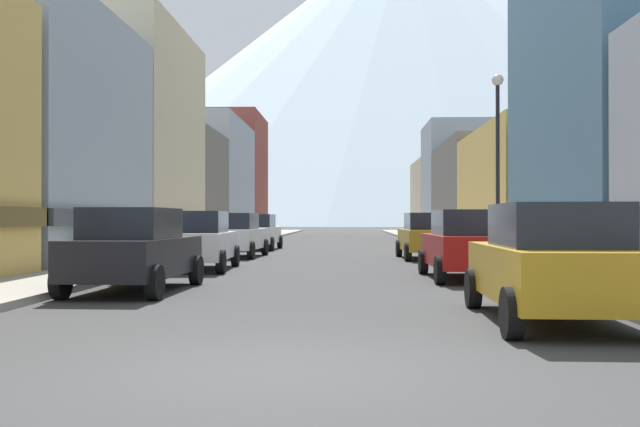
{
  "coord_description": "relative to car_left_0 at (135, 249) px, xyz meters",
  "views": [
    {
      "loc": [
        0.74,
        -7.34,
        1.55
      ],
      "look_at": [
        -0.9,
        35.28,
        1.86
      ],
      "focal_mm": 40.74,
      "sensor_mm": 36.0,
      "label": 1
    }
  ],
  "objects": [
    {
      "name": "car_right_2",
      "position": [
        7.6,
        12.87,
        0.0
      ],
      "size": [
        2.17,
        4.45,
        1.78
      ],
      "color": "#B28419",
      "rests_on": "ground"
    },
    {
      "name": "car_left_1",
      "position": [
        0.0,
        6.54,
        0.0
      ],
      "size": [
        2.19,
        4.46,
        1.78
      ],
      "color": "silver",
      "rests_on": "ground"
    },
    {
      "name": "car_right_0",
      "position": [
        7.6,
        -4.29,
        0.0
      ],
      "size": [
        2.15,
        4.44,
        1.78
      ],
      "color": "#B28419",
      "rests_on": "ground"
    },
    {
      "name": "storefront_left_5",
      "position": [
        -7.7,
        54.01,
        4.68
      ],
      "size": [
        8.31,
        10.63,
        11.51
      ],
      "color": "brown",
      "rests_on": "ground"
    },
    {
      "name": "car_left_3",
      "position": [
        -0.0,
        21.0,
        0.0
      ],
      "size": [
        2.19,
        4.46,
        1.78
      ],
      "color": "silver",
      "rests_on": "ground"
    },
    {
      "name": "car_left_0",
      "position": [
        0.0,
        0.0,
        0.0
      ],
      "size": [
        2.18,
        4.45,
        1.78
      ],
      "color": "black",
      "rests_on": "ground"
    },
    {
      "name": "storefront_left_3",
      "position": [
        -8.06,
        30.54,
        2.52
      ],
      "size": [
        9.02,
        8.33,
        7.1
      ],
      "color": "#66605B",
      "rests_on": "ground"
    },
    {
      "name": "storefront_right_2",
      "position": [
        15.48,
        22.95,
        2.11
      ],
      "size": [
        8.66,
        13.9,
        6.26
      ],
      "color": "#D8B259",
      "rests_on": "ground"
    },
    {
      "name": "ground_plane",
      "position": [
        3.8,
        -7.93,
        -0.9
      ],
      "size": [
        400.0,
        400.0,
        0.0
      ],
      "primitive_type": "plane",
      "color": "#363636"
    },
    {
      "name": "sidewalk_left",
      "position": [
        -2.45,
        27.07,
        -0.82
      ],
      "size": [
        2.5,
        100.0,
        0.15
      ],
      "primitive_type": "cube",
      "color": "gray",
      "rests_on": "ground"
    },
    {
      "name": "sidewalk_right",
      "position": [
        10.05,
        27.07,
        -0.82
      ],
      "size": [
        2.5,
        100.0,
        0.15
      ],
      "primitive_type": "cube",
      "color": "gray",
      "rests_on": "ground"
    },
    {
      "name": "storefront_left_4",
      "position": [
        -7.31,
        41.65,
        3.58
      ],
      "size": [
        7.53,
        13.85,
        9.28
      ],
      "color": "#99A5B2",
      "rests_on": "ground"
    },
    {
      "name": "car_right_1",
      "position": [
        7.6,
        3.49,
        0.0
      ],
      "size": [
        2.12,
        4.43,
        1.78
      ],
      "color": "#9E1111",
      "rests_on": "ground"
    },
    {
      "name": "mountain_backdrop",
      "position": [
        26.16,
        252.07,
        54.27
      ],
      "size": [
        264.96,
        264.96,
        110.33
      ],
      "primitive_type": "cone",
      "color": "silver",
      "rests_on": "ground"
    },
    {
      "name": "storefront_right_3",
      "position": [
        16.17,
        36.59,
        2.48
      ],
      "size": [
        10.03,
        13.2,
        7.02
      ],
      "color": "#66605B",
      "rests_on": "ground"
    },
    {
      "name": "pedestrian_0",
      "position": [
        10.05,
        15.2,
        -0.0
      ],
      "size": [
        0.36,
        0.36,
        1.62
      ],
      "color": "#333338",
      "rests_on": "sidewalk_right"
    },
    {
      "name": "storefront_right_5",
      "position": [
        15.48,
        57.92,
        2.63
      ],
      "size": [
        8.65,
        11.41,
        7.33
      ],
      "color": "beige",
      "rests_on": "ground"
    },
    {
      "name": "streetlamp_right",
      "position": [
        9.15,
        7.21,
        3.09
      ],
      "size": [
        0.36,
        0.36,
        5.86
      ],
      "color": "black",
      "rests_on": "sidewalk_right"
    },
    {
      "name": "storefront_left_2",
      "position": [
        -7.9,
        20.75,
        4.46
      ],
      "size": [
        8.71,
        11.15,
        11.07
      ],
      "color": "beige",
      "rests_on": "ground"
    },
    {
      "name": "car_left_2",
      "position": [
        -0.0,
        13.93,
        0.0
      ],
      "size": [
        2.24,
        4.48,
        1.78
      ],
      "color": "silver",
      "rests_on": "ground"
    },
    {
      "name": "storefront_right_4",
      "position": [
        16.06,
        47.86,
        3.82
      ],
      "size": [
        9.82,
        8.56,
        9.77
      ],
      "color": "#99A5B2",
      "rests_on": "ground"
    },
    {
      "name": "potted_plant_0",
      "position": [
        -3.2,
        6.13,
        -0.26
      ],
      "size": [
        0.6,
        0.6,
        0.86
      ],
      "color": "#4C4C51",
      "rests_on": "sidewalk_left"
    }
  ]
}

